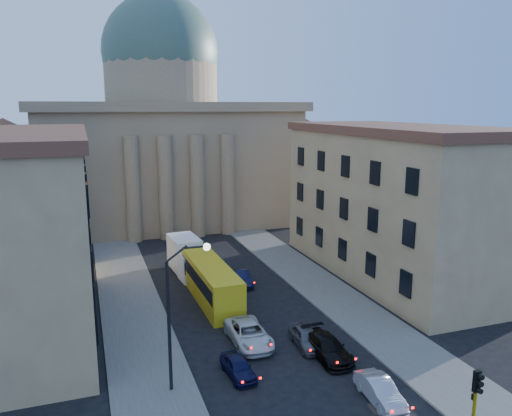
{
  "coord_description": "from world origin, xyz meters",
  "views": [
    {
      "loc": [
        -11.55,
        -18.73,
        16.44
      ],
      "look_at": [
        0.65,
        16.24,
        8.88
      ],
      "focal_mm": 35.0,
      "sensor_mm": 36.0,
      "label": 1
    }
  ],
  "objects_px": {
    "street_lamp": "(178,306)",
    "box_truck": "(187,257)",
    "car_right_near": "(380,391)",
    "traffic_light": "(475,404)",
    "car_left_near": "(238,367)",
    "city_bus": "(211,280)"
  },
  "relations": [
    {
      "from": "car_left_near",
      "to": "city_bus",
      "type": "relative_size",
      "value": 0.31
    },
    {
      "from": "car_left_near",
      "to": "car_right_near",
      "type": "relative_size",
      "value": 0.9
    },
    {
      "from": "traffic_light",
      "to": "car_left_near",
      "type": "height_order",
      "value": "traffic_light"
    },
    {
      "from": "car_left_near",
      "to": "box_truck",
      "type": "relative_size",
      "value": 0.54
    },
    {
      "from": "street_lamp",
      "to": "box_truck",
      "type": "distance_m",
      "value": 21.41
    },
    {
      "from": "traffic_light",
      "to": "car_right_near",
      "type": "bearing_deg",
      "value": 109.42
    },
    {
      "from": "traffic_light",
      "to": "box_truck",
      "type": "height_order",
      "value": "traffic_light"
    },
    {
      "from": "street_lamp",
      "to": "box_truck",
      "type": "bearing_deg",
      "value": 77.31
    },
    {
      "from": "car_left_near",
      "to": "car_right_near",
      "type": "height_order",
      "value": "car_right_near"
    },
    {
      "from": "city_bus",
      "to": "street_lamp",
      "type": "bearing_deg",
      "value": -112.45
    },
    {
      "from": "car_left_near",
      "to": "car_right_near",
      "type": "xyz_separation_m",
      "value": [
        6.79,
        -5.24,
        0.05
      ]
    },
    {
      "from": "traffic_light",
      "to": "city_bus",
      "type": "distance_m",
      "value": 24.19
    },
    {
      "from": "traffic_light",
      "to": "box_truck",
      "type": "relative_size",
      "value": 0.65
    },
    {
      "from": "city_bus",
      "to": "box_truck",
      "type": "relative_size",
      "value": 1.73
    },
    {
      "from": "car_right_near",
      "to": "box_truck",
      "type": "distance_m",
      "value": 26.17
    },
    {
      "from": "street_lamp",
      "to": "car_right_near",
      "type": "bearing_deg",
      "value": -25.06
    },
    {
      "from": "traffic_light",
      "to": "street_lamp",
      "type": "xyz_separation_m",
      "value": [
        -12.27,
        10.0,
        2.7
      ]
    },
    {
      "from": "car_right_near",
      "to": "traffic_light",
      "type": "bearing_deg",
      "value": -67.13
    },
    {
      "from": "car_left_near",
      "to": "car_right_near",
      "type": "distance_m",
      "value": 8.58
    },
    {
      "from": "street_lamp",
      "to": "car_right_near",
      "type": "height_order",
      "value": "street_lamp"
    },
    {
      "from": "street_lamp",
      "to": "box_truck",
      "type": "height_order",
      "value": "street_lamp"
    },
    {
      "from": "street_lamp",
      "to": "car_right_near",
      "type": "xyz_separation_m",
      "value": [
        10.47,
        -4.89,
        -4.63
      ]
    }
  ]
}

